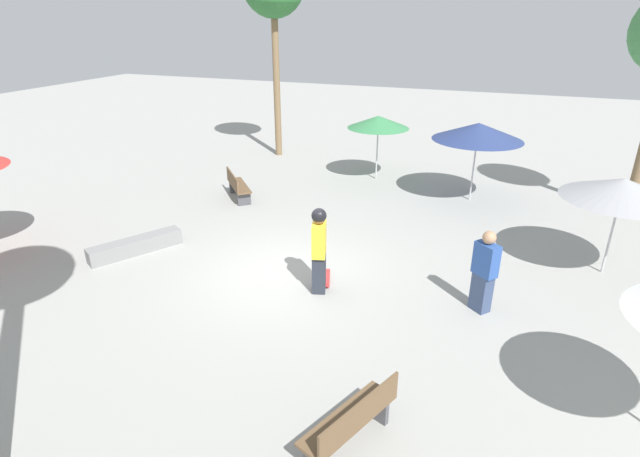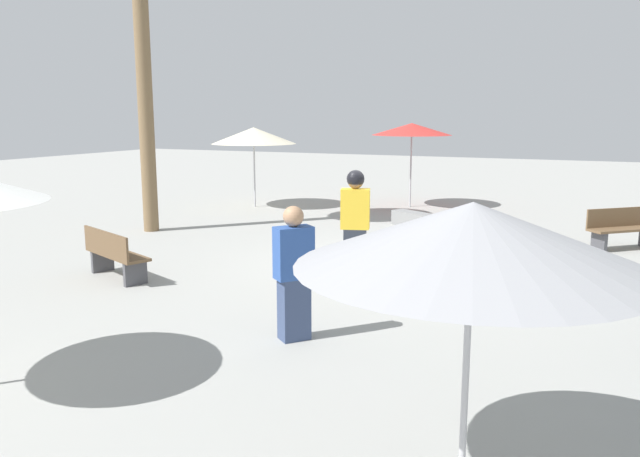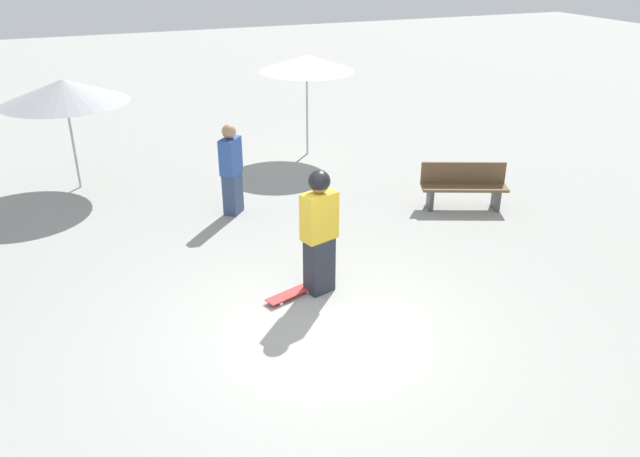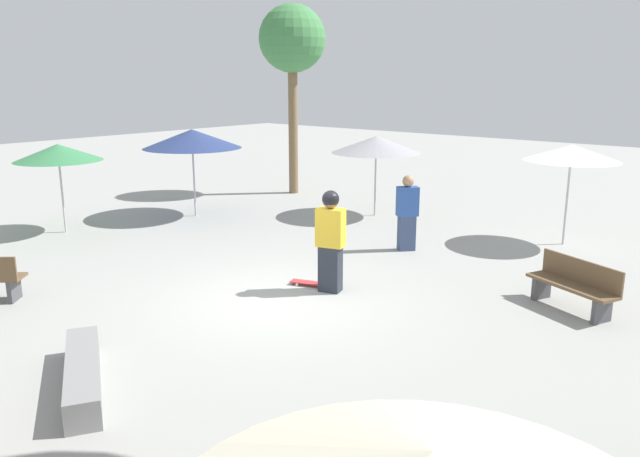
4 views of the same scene
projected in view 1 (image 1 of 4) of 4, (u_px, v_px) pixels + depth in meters
The scene contains 10 objects.
ground_plane at pixel (284, 274), 11.24m from camera, with size 60.00×60.00×0.00m, color #9E9E99.
skater_main at pixel (319, 248), 10.20m from camera, with size 0.55×0.41×1.86m.
skateboard at pixel (325, 278), 10.97m from camera, with size 0.82×0.45×0.07m.
concrete_ledge at pixel (136, 246), 12.16m from camera, with size 2.14×1.46×0.37m.
bench_near at pixel (352, 421), 6.65m from camera, with size 1.65×1.02×0.85m.
bench_far at pixel (237, 186), 15.57m from camera, with size 1.49×1.39×0.85m.
shade_umbrella_navy at pixel (478, 131), 14.80m from camera, with size 2.68×2.68×2.41m.
shade_umbrella_green at pixel (378, 122), 16.81m from camera, with size 2.09×2.09×2.21m.
shade_umbrella_grey at pixel (623, 189), 10.54m from camera, with size 2.46×2.46×2.22m.
bystander_watching at pixel (484, 272), 9.57m from camera, with size 0.49×0.52×1.70m.
Camera 1 is at (-8.95, -4.28, 5.46)m, focal length 28.00 mm.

